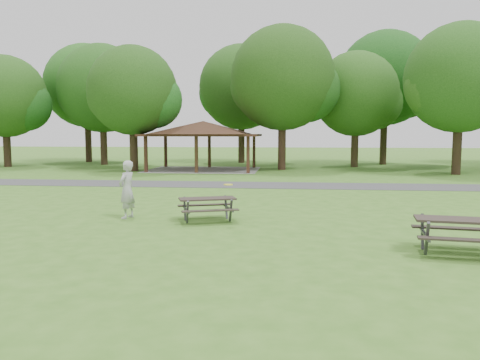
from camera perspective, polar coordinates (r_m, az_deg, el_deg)
name	(u,v)px	position (r m, az deg, el deg)	size (l,w,h in m)	color
ground	(184,246)	(12.09, -6.83, -8.01)	(160.00, 160.00, 0.00)	#3D6F1F
asphalt_path	(241,185)	(25.74, 0.18, -0.59)	(120.00, 3.20, 0.02)	#3F3F41
pavilion	(203,130)	(36.06, -4.51, 6.08)	(8.60, 7.01, 3.76)	#311B12
tree_row_b	(6,99)	(43.94, -26.65, 8.84)	(7.14, 6.80, 9.28)	black
tree_row_c	(103,91)	(43.88, -16.31, 10.36)	(8.19, 7.80, 10.67)	#301F15
tree_row_d	(134,93)	(36.00, -12.83, 10.27)	(6.93, 6.60, 9.27)	black
tree_row_e	(284,81)	(36.68, 5.36, 11.89)	(8.40, 8.00, 11.02)	#321E16
tree_row_f	(357,97)	(40.44, 14.07, 9.84)	(7.35, 7.00, 9.55)	#2F2114
tree_row_g	(461,81)	(35.53, 25.38, 10.83)	(7.77, 7.40, 10.25)	black
tree_deep_a	(88,88)	(48.31, -18.07, 10.58)	(8.40, 8.00, 11.38)	black
tree_deep_b	(243,90)	(44.88, 0.31, 10.93)	(8.40, 8.00, 11.13)	black
tree_deep_c	(386,81)	(44.51, 17.42, 11.43)	(8.82, 8.40, 11.90)	#2E2114
picnic_table_middle	(207,203)	(15.28, -4.00, -2.86)	(2.19, 1.97, 0.79)	#2D2420
picnic_table_far	(460,227)	(12.28, 25.23, -5.23)	(2.23, 1.90, 0.88)	#2D2520
frisbee_in_flight	(228,185)	(14.31, -1.45, -0.56)	(0.30, 0.30, 0.02)	yellow
frisbee_thrower	(127,190)	(16.13, -13.62, -1.14)	(0.71, 0.47, 1.95)	#ADADB0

